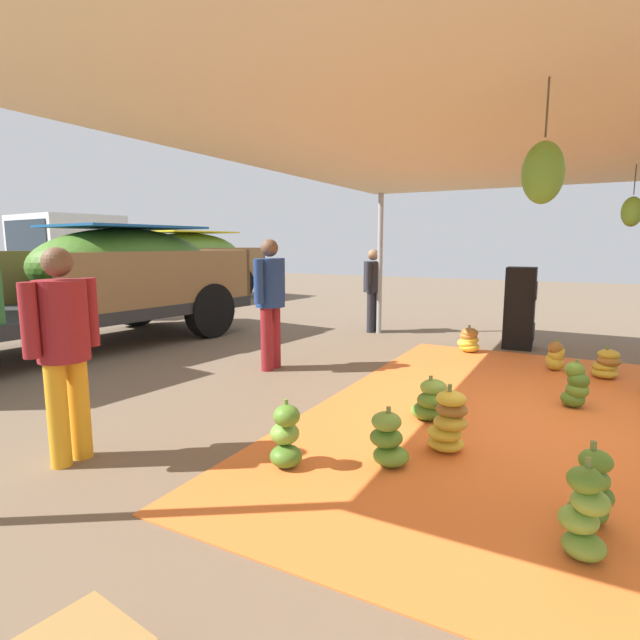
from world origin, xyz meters
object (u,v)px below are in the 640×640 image
Objects in this scene: banana_bunch_3 at (555,356)px; banana_bunch_9 at (576,386)px; banana_bunch_10 at (584,515)px; banana_bunch_2 at (592,489)px; banana_bunch_5 at (388,440)px; banana_bunch_6 at (286,438)px; worker_2 at (63,340)px; worker_0 at (373,284)px; banana_bunch_7 at (469,340)px; banana_bunch_4 at (606,365)px; banana_bunch_11 at (430,401)px; speaker_stack at (520,308)px; banana_bunch_8 at (448,423)px; worker_1 at (270,294)px; cargo_truck_far at (149,260)px; cargo_truck_main at (53,273)px.

banana_bunch_9 is (-1.62, -0.28, 0.04)m from banana_bunch_3.
banana_bunch_3 is 0.75× the size of banana_bunch_10.
banana_bunch_5 is at bearing 82.03° from banana_bunch_2.
banana_bunch_10 is at bearing -175.10° from banana_bunch_3.
worker_2 is at bearing 114.93° from banana_bunch_6.
banana_bunch_5 is at bearing -156.46° from worker_0.
banana_bunch_2 is at bearing -84.39° from banana_bunch_6.
banana_bunch_7 is at bearing -116.37° from worker_0.
banana_bunch_9 is 0.32× the size of worker_0.
banana_bunch_7 is (0.75, 1.89, 0.01)m from banana_bunch_4.
banana_bunch_4 is 0.87× the size of banana_bunch_9.
worker_0 is (5.90, 1.71, 0.71)m from banana_bunch_6.
banana_bunch_7 is 3.34m from banana_bunch_11.
banana_bunch_10 is 5.91m from speaker_stack.
banana_bunch_8 is at bearing 169.61° from banana_bunch_3.
banana_bunch_10 reaches higher than banana_bunch_7.
worker_1 is (-3.41, 0.10, 0.10)m from worker_0.
banana_bunch_10 is at bearing -124.83° from worker_1.
banana_bunch_6 is 0.93× the size of banana_bunch_10.
banana_bunch_10 is 0.43× the size of speaker_stack.
banana_bunch_7 is 9.74m from cargo_truck_far.
worker_2 reaches higher than banana_bunch_11.
speaker_stack is at bearing 39.54° from banana_bunch_4.
worker_2 reaches higher than banana_bunch_7.
banana_bunch_3 is 0.91× the size of banana_bunch_5.
banana_bunch_6 is 0.32× the size of worker_2.
cargo_truck_far is (7.29, 11.09, 1.02)m from banana_bunch_10.
banana_bunch_2 is at bearing -168.94° from speaker_stack.
banana_bunch_9 is at bearing 3.34° from banana_bunch_2.
banana_bunch_6 is 0.08× the size of cargo_truck_main.
worker_0 is at bearing 63.99° from banana_bunch_3.
banana_bunch_8 is at bearing -170.55° from banana_bunch_7.
banana_bunch_10 is at bearing -81.48° from worker_2.
worker_0 reaches higher than banana_bunch_4.
worker_0 is at bearing 16.17° from banana_bunch_6.
worker_2 is at bearing 157.91° from speaker_stack.
banana_bunch_2 reaches higher than banana_bunch_7.
banana_bunch_2 is 3.92m from banana_bunch_4.
cargo_truck_far reaches higher than banana_bunch_9.
banana_bunch_3 is 0.62m from banana_bunch_4.
banana_bunch_5 is at bearing 66.63° from banana_bunch_10.
worker_1 is 1.05× the size of worker_2.
banana_bunch_6 is at bearing 143.71° from banana_bunch_9.
cargo_truck_far reaches higher than worker_2.
worker_2 is at bearing 161.01° from banana_bunch_7.
banana_bunch_3 is 0.24× the size of worker_1.
worker_1 is (0.95, 2.51, 0.85)m from banana_bunch_11.
banana_bunch_3 is 1.65m from banana_bunch_9.
banana_bunch_9 is 3.15m from speaker_stack.
worker_2 is 1.26× the size of speaker_stack.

